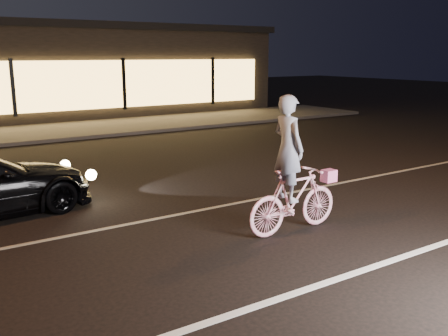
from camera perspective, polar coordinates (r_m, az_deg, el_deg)
ground at (r=7.42m, az=0.33°, el=-9.75°), size 90.00×90.00×0.00m
lane_stripe_near at (r=6.34m, az=8.07°, el=-14.00°), size 60.00×0.12×0.01m
lane_stripe_far at (r=9.05m, az=-6.72°, el=-5.57°), size 60.00×0.10×0.01m
sidewalk at (r=19.29m, az=-21.58°, el=3.66°), size 30.00×4.00×0.12m
cyclist at (r=8.12m, az=7.82°, el=-1.89°), size 1.79×0.62×2.25m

